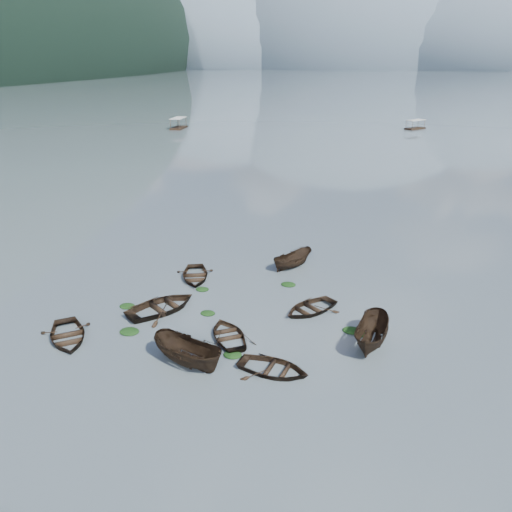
% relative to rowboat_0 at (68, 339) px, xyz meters
% --- Properties ---
extents(ground_plane, '(2400.00, 2400.00, 0.00)m').
position_rel_rowboat_0_xyz_m(ground_plane, '(8.98, -0.77, 0.00)').
color(ground_plane, '#49555B').
extents(haze_mtn_a, '(520.00, 520.00, 280.00)m').
position_rel_rowboat_0_xyz_m(haze_mtn_a, '(-251.02, 899.23, 0.00)').
color(haze_mtn_a, '#475666').
rests_on(haze_mtn_a, ground).
extents(haze_mtn_b, '(520.00, 520.00, 340.00)m').
position_rel_rowboat_0_xyz_m(haze_mtn_b, '(-51.02, 899.23, 0.00)').
color(haze_mtn_b, '#475666').
rests_on(haze_mtn_b, ground).
extents(haze_mtn_c, '(520.00, 520.00, 260.00)m').
position_rel_rowboat_0_xyz_m(haze_mtn_c, '(148.98, 899.23, 0.00)').
color(haze_mtn_c, '#475666').
rests_on(haze_mtn_c, ground).
extents(rowboat_0, '(5.13, 5.34, 0.90)m').
position_rel_rowboat_0_xyz_m(rowboat_0, '(0.00, 0.00, 0.00)').
color(rowboat_0, black).
rests_on(rowboat_0, ground).
extents(rowboat_1, '(5.76, 6.10, 1.03)m').
position_rel_rowboat_0_xyz_m(rowboat_1, '(4.04, 4.86, 0.00)').
color(rowboat_1, black).
rests_on(rowboat_1, ground).
extents(rowboat_2, '(5.12, 3.46, 1.85)m').
position_rel_rowboat_0_xyz_m(rowboat_2, '(8.14, -0.69, 0.00)').
color(rowboat_2, black).
rests_on(rowboat_2, ground).
extents(rowboat_3, '(4.47, 4.77, 0.81)m').
position_rel_rowboat_0_xyz_m(rowboat_3, '(9.47, 2.58, 0.00)').
color(rowboat_3, black).
rests_on(rowboat_3, ground).
extents(rowboat_4, '(4.38, 3.41, 0.83)m').
position_rel_rowboat_0_xyz_m(rowboat_4, '(12.87, -0.22, 0.00)').
color(rowboat_4, black).
rests_on(rowboat_4, ground).
extents(rowboat_5, '(2.43, 4.94, 1.83)m').
position_rel_rowboat_0_xyz_m(rowboat_5, '(17.95, 3.89, 0.00)').
color(rowboat_5, black).
rests_on(rowboat_5, ground).
extents(rowboat_6, '(4.29, 4.99, 0.87)m').
position_rel_rowboat_0_xyz_m(rowboat_6, '(4.30, 10.39, 0.00)').
color(rowboat_6, black).
rests_on(rowboat_6, ground).
extents(rowboat_7, '(4.82, 5.03, 0.85)m').
position_rel_rowboat_0_xyz_m(rowboat_7, '(13.76, 7.28, 0.00)').
color(rowboat_7, black).
rests_on(rowboat_7, ground).
extents(rowboat_8, '(3.54, 4.12, 1.54)m').
position_rel_rowboat_0_xyz_m(rowboat_8, '(11.23, 14.46, 0.00)').
color(rowboat_8, black).
rests_on(rowboat_8, ground).
extents(weed_clump_0, '(1.25, 1.03, 0.27)m').
position_rel_rowboat_0_xyz_m(weed_clump_0, '(3.27, 1.65, 0.00)').
color(weed_clump_0, black).
rests_on(weed_clump_0, ground).
extents(weed_clump_1, '(1.00, 0.80, 0.22)m').
position_rel_rowboat_0_xyz_m(weed_clump_1, '(7.19, 5.16, 0.00)').
color(weed_clump_1, black).
rests_on(weed_clump_1, ground).
extents(weed_clump_2, '(1.10, 0.88, 0.24)m').
position_rel_rowboat_0_xyz_m(weed_clump_2, '(10.27, 0.76, 0.00)').
color(weed_clump_2, black).
rests_on(weed_clump_2, ground).
extents(weed_clump_3, '(0.84, 0.71, 0.19)m').
position_rel_rowboat_0_xyz_m(weed_clump_3, '(17.33, 4.96, 0.00)').
color(weed_clump_3, black).
rests_on(weed_clump_3, ground).
extents(weed_clump_4, '(1.20, 0.95, 0.25)m').
position_rel_rowboat_0_xyz_m(weed_clump_4, '(16.72, 5.23, 0.00)').
color(weed_clump_4, black).
rests_on(weed_clump_4, ground).
extents(weed_clump_5, '(1.09, 0.88, 0.23)m').
position_rel_rowboat_0_xyz_m(weed_clump_5, '(1.48, 4.75, 0.00)').
color(weed_clump_5, black).
rests_on(weed_clump_5, ground).
extents(weed_clump_6, '(0.98, 0.82, 0.20)m').
position_rel_rowboat_0_xyz_m(weed_clump_6, '(5.56, 8.57, 0.00)').
color(weed_clump_6, black).
rests_on(weed_clump_6, ground).
extents(weed_clump_7, '(1.12, 0.89, 0.24)m').
position_rel_rowboat_0_xyz_m(weed_clump_7, '(11.58, 10.93, 0.00)').
color(weed_clump_7, black).
rests_on(weed_clump_7, ground).
extents(pontoon_left, '(3.15, 6.51, 2.42)m').
position_rel_rowboat_0_xyz_m(pontoon_left, '(-30.57, 91.14, 0.00)').
color(pontoon_left, black).
rests_on(pontoon_left, ground).
extents(pontoon_centre, '(5.10, 5.60, 2.06)m').
position_rel_rowboat_0_xyz_m(pontoon_centre, '(24.26, 104.23, 0.00)').
color(pontoon_centre, black).
rests_on(pontoon_centre, ground).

